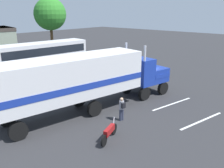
{
  "coord_description": "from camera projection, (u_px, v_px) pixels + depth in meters",
  "views": [
    {
      "loc": [
        -16.78,
        -11.27,
        7.18
      ],
      "look_at": [
        -3.35,
        0.25,
        1.6
      ],
      "focal_mm": 38.19,
      "sensor_mm": 36.0,
      "label": 1
    }
  ],
  "objects": [
    {
      "name": "ground_plane",
      "position": [
        139.0,
        93.0,
        21.31
      ],
      "size": [
        120.0,
        120.0,
        0.0
      ],
      "primitive_type": "plane",
      "color": "#2D2D30"
    },
    {
      "name": "semi_truck",
      "position": [
        87.0,
        78.0,
        16.92
      ],
      "size": [
        14.37,
        5.27,
        4.5
      ],
      "color": "#193399",
      "rests_on": "ground_plane"
    },
    {
      "name": "lane_stripe_mid",
      "position": [
        202.0,
        121.0,
        16.0
      ],
      "size": [
        4.31,
        1.2,
        0.01
      ],
      "primitive_type": "cube",
      "rotation": [
        0.0,
        0.0,
        -0.24
      ],
      "color": "silver",
      "rests_on": "ground_plane"
    },
    {
      "name": "person_bystander",
      "position": [
        122.0,
        108.0,
        15.82
      ],
      "size": [
        0.36,
        0.47,
        1.63
      ],
      "color": "#2D3347",
      "rests_on": "ground_plane"
    },
    {
      "name": "lane_stripe_near",
      "position": [
        172.0,
        104.0,
        18.85
      ],
      "size": [
        4.32,
        1.14,
        0.01
      ],
      "primitive_type": "cube",
      "rotation": [
        0.0,
        0.0,
        -0.23
      ],
      "color": "silver",
      "rests_on": "ground_plane"
    },
    {
      "name": "parked_bus",
      "position": [
        43.0,
        54.0,
        28.45
      ],
      "size": [
        11.22,
        3.77,
        3.4
      ],
      "color": "silver",
      "rests_on": "ground_plane"
    },
    {
      "name": "motorcycle",
      "position": [
        109.0,
        132.0,
        13.56
      ],
      "size": [
        2.04,
        0.74,
        1.12
      ],
      "color": "black",
      "rests_on": "ground_plane"
    },
    {
      "name": "tree_center",
      "position": [
        50.0,
        14.0,
        36.43
      ],
      "size": [
        4.91,
        4.91,
        8.91
      ],
      "color": "brown",
      "rests_on": "ground_plane"
    }
  ]
}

